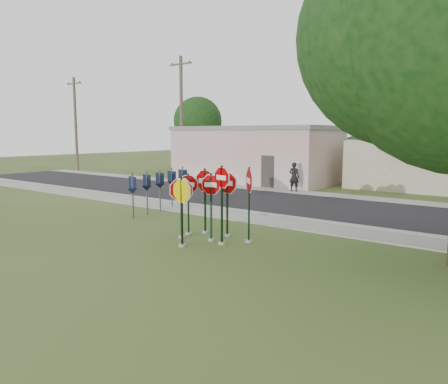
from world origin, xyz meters
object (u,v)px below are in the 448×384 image
Objects in this scene: stop_sign_left at (181,199)px; pedestrian at (294,177)px; stop_sign_yellow at (182,202)px; stop_sign_center at (211,198)px; utility_pole_near at (181,116)px.

stop_sign_left reaches higher than pedestrian.
stop_sign_yellow is at bearing 98.99° from pedestrian.
pedestrian is (-2.76, 13.18, -0.42)m from stop_sign_left.
utility_pole_near is (-14.19, 13.71, 3.50)m from stop_sign_center.
stop_sign_left is at bearing -46.95° from utility_pole_near.
stop_sign_center reaches higher than pedestrian.
utility_pole_near is at bearing 133.05° from stop_sign_left.
utility_pole_near is 11.13m from pedestrian.
stop_sign_yellow reaches higher than stop_sign_left.
utility_pole_near reaches higher than stop_sign_left.
stop_sign_center is 1.20m from stop_sign_yellow.
stop_sign_center reaches higher than stop_sign_left.
stop_sign_yellow is 0.25× the size of utility_pole_near.
stop_sign_center is 0.25× the size of utility_pole_near.
stop_sign_left is at bearing 134.19° from stop_sign_yellow.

